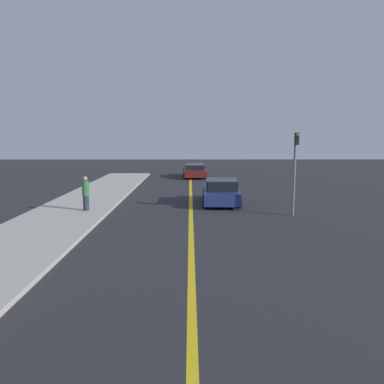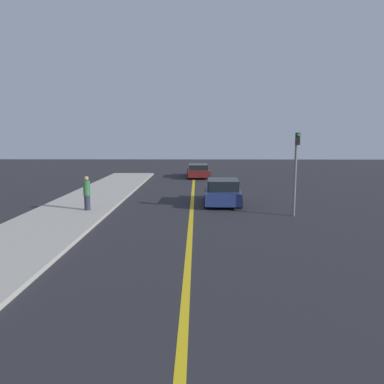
# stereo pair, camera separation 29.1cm
# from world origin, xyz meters

# --- Properties ---
(road_center_line) EXTENTS (0.20, 60.00, 0.01)m
(road_center_line) POSITION_xyz_m (0.00, 18.00, 0.00)
(road_center_line) COLOR gold
(road_center_line) RESTS_ON ground_plane
(sidewalk_left) EXTENTS (3.81, 35.95, 0.15)m
(sidewalk_left) POSITION_xyz_m (-5.85, 17.98, 0.07)
(sidewalk_left) COLOR #ADA89E
(sidewalk_left) RESTS_ON ground_plane
(car_near_right_lane) EXTENTS (2.13, 4.04, 1.38)m
(car_near_right_lane) POSITION_xyz_m (1.67, 20.14, 0.66)
(car_near_right_lane) COLOR navy
(car_near_right_lane) RESTS_ON ground_plane
(car_ahead_center) EXTENTS (2.10, 4.79, 1.19)m
(car_ahead_center) POSITION_xyz_m (0.37, 33.71, 0.59)
(car_ahead_center) COLOR maroon
(car_ahead_center) RESTS_ON ground_plane
(pedestrian_far_standing) EXTENTS (0.33, 0.33, 1.65)m
(pedestrian_far_standing) POSITION_xyz_m (-5.05, 17.62, 0.98)
(pedestrian_far_standing) COLOR #282D3D
(pedestrian_far_standing) RESTS_ON sidewalk_left
(traffic_light) EXTENTS (0.18, 0.40, 3.85)m
(traffic_light) POSITION_xyz_m (4.78, 17.00, 2.38)
(traffic_light) COLOR slate
(traffic_light) RESTS_ON ground_plane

